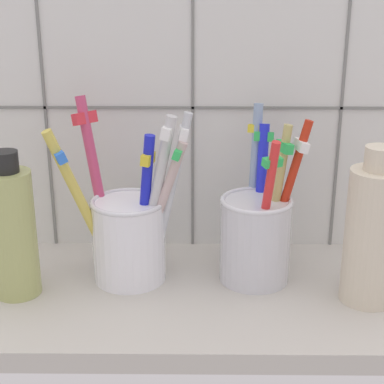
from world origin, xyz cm
name	(u,v)px	position (x,y,z in cm)	size (l,w,h in cm)	color
counter_slab	(192,298)	(0.00, 0.00, 1.00)	(64.00, 22.00, 2.00)	#BCB7AD
tile_wall_back	(193,65)	(0.00, 12.00, 22.50)	(64.00, 2.20, 45.00)	silver
toothbrush_cup_left	(129,231)	(-6.32, 2.43, 7.34)	(14.00, 8.04, 18.50)	white
toothbrush_cup_right	(257,232)	(6.57, 2.64, 7.17)	(8.88, 9.12, 17.43)	silver
ceramic_vase	(373,233)	(16.94, -1.63, 8.95)	(5.19, 5.19, 15.34)	beige
soap_bottle	(12,231)	(-17.16, -0.68, 8.61)	(4.51, 4.51, 14.54)	tan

